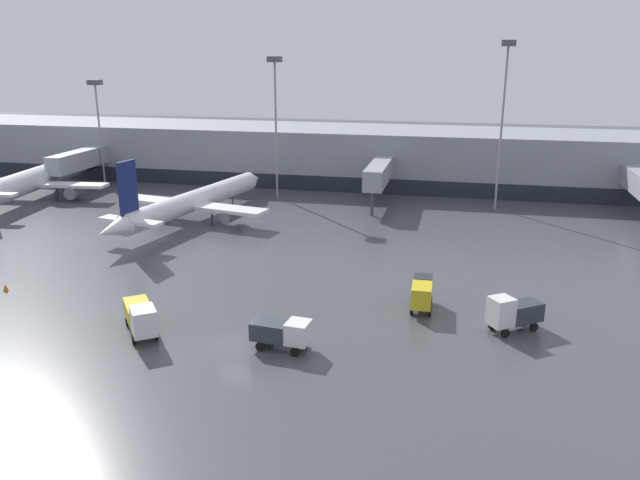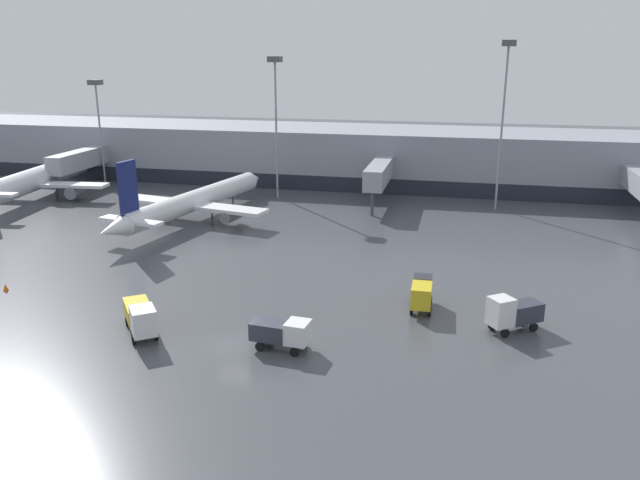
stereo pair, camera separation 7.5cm
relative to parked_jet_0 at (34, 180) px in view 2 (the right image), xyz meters
name	(u,v)px [view 2 (the right image)]	position (x,y,z in m)	size (l,w,h in m)	color
ground_plane	(235,345)	(45.73, -38.90, -2.91)	(320.00, 320.00, 0.00)	#424449
terminal_building	(365,156)	(45.74, 22.89, 1.59)	(160.00, 30.04, 9.00)	gray
parked_jet_0	(34,180)	(0.00, 0.00, 0.00)	(22.38, 34.58, 9.26)	silver
parked_jet_2	(192,202)	(27.96, -6.36, -0.29)	(20.92, 33.70, 9.67)	white
service_truck_0	(140,316)	(37.93, -38.57, -1.42)	(4.94, 5.76, 2.71)	gold
service_truck_1	(282,331)	(49.31, -38.59, -1.52)	(4.51, 2.34, 2.31)	#2D333D
service_truck_2	(422,292)	(58.86, -28.85, -1.36)	(1.80, 4.31, 2.52)	gold
service_truck_3	(513,312)	(66.11, -31.59, -1.33)	(4.59, 3.97, 2.96)	#2D333D
traffic_cone_1	(106,230)	(19.86, -13.75, -2.60)	(0.40, 0.40, 0.61)	orange
traffic_cone_4	(6,287)	(21.25, -33.05, -2.57)	(0.49, 0.49, 0.68)	orange
apron_light_mast_0	(97,102)	(3.92, 12.49, 10.50)	(1.80, 1.80, 16.81)	gray
apron_light_mast_1	(506,82)	(66.45, 9.25, 14.39)	(1.80, 1.80, 22.55)	gray
apron_light_mast_4	(275,89)	(34.65, 9.49, 12.99)	(1.80, 1.80, 20.45)	gray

